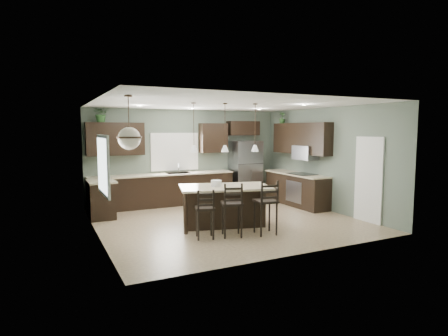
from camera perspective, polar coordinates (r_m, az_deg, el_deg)
ground at (r=9.16m, az=0.54°, el=-8.06°), size 6.00×6.00×0.00m
pantry_door at (r=9.53m, az=21.17°, el=-1.67°), size 0.04×0.82×2.04m
window_back at (r=11.29m, az=-7.52°, el=2.49°), size 1.35×0.02×1.00m
window_left at (r=7.25m, az=-18.03°, el=0.40°), size 0.02×1.10×1.00m
left_return_cabs at (r=9.89m, az=-18.25°, el=-4.65°), size 0.60×0.90×0.90m
left_return_countertop at (r=9.82m, az=-18.22°, el=-1.95°), size 0.66×0.96×0.04m
back_lower_cabs at (r=11.00m, az=-9.19°, el=-3.39°), size 4.20×0.60×0.90m
back_countertop at (r=10.92m, az=-9.20°, el=-0.97°), size 4.20×0.66×0.04m
sink_inset at (r=11.05m, az=-6.97°, el=-0.78°), size 0.70×0.45×0.01m
faucet at (r=11.01m, az=-6.93°, el=-0.05°), size 0.02×0.02×0.28m
back_upper_left at (r=10.69m, az=-16.23°, el=4.26°), size 1.55×0.34×0.90m
back_upper_right at (r=11.57m, az=-1.64°, el=4.60°), size 0.85×0.34×0.90m
fridge_header at (r=12.04m, az=2.94°, el=6.07°), size 1.05×0.34×0.45m
right_lower_cabs at (r=11.21m, az=10.96°, el=-3.25°), size 0.60×2.35×0.90m
right_countertop at (r=11.13m, az=10.92°, el=-0.87°), size 0.66×2.35×0.04m
cooktop at (r=10.91m, az=11.79°, el=-0.89°), size 0.58×0.75×0.02m
wall_oven_front at (r=10.81m, az=10.54°, el=-3.58°), size 0.01×0.72×0.60m
right_upper_cabs at (r=11.15m, az=11.64°, el=4.43°), size 0.34×2.35×0.90m
microwave at (r=10.92m, az=12.27°, el=2.29°), size 0.40×0.75×0.40m
refrigerator at (r=11.94m, az=3.24°, el=-0.30°), size 0.90×0.74×1.85m
kitchen_island at (r=8.59m, az=0.14°, el=-5.83°), size 2.25×1.64×0.92m
serving_dish at (r=8.47m, az=-1.19°, el=-2.35°), size 0.24×0.24×0.14m
bar_stool_left at (r=7.62m, az=-2.93°, el=-6.96°), size 0.47×0.47×1.03m
bar_stool_center at (r=7.74m, az=1.21°, el=-6.34°), size 0.53×0.53×1.14m
bar_stool_right at (r=7.95m, az=6.35°, el=-5.95°), size 0.49×0.49×1.16m
pendant_left at (r=8.31m, az=-4.63°, el=6.16°), size 0.17×0.17×1.10m
pendant_center at (r=8.42m, az=0.14°, el=6.18°), size 0.17×0.17×1.10m
pendant_right at (r=8.58m, az=4.76°, el=6.15°), size 0.17×0.17×1.10m
chandelier at (r=6.74m, az=-14.31°, el=6.73°), size 0.43×0.43×0.95m
plant_back_left at (r=10.61m, az=-18.19°, el=7.92°), size 0.45×0.39×0.48m
plant_right_wall at (r=11.88m, az=8.84°, el=7.58°), size 0.23×0.23×0.35m
room_shell at (r=8.91m, az=0.55°, el=2.61°), size 6.00×6.00×6.00m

